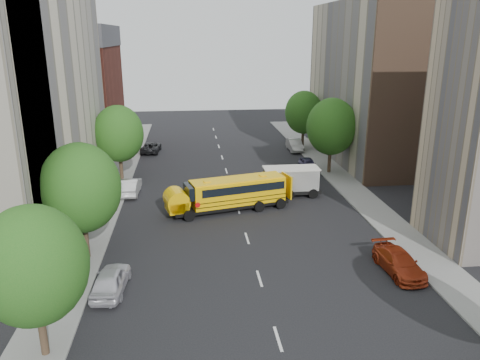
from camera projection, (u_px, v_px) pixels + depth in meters
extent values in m
plane|color=black|center=(244.00, 228.00, 36.28)|extent=(120.00, 120.00, 0.00)
cube|color=slate|center=(103.00, 210.00, 39.77)|extent=(3.00, 80.00, 0.12)
cube|color=slate|center=(363.00, 200.00, 42.24)|extent=(3.00, 80.00, 0.12)
cube|color=silver|center=(231.00, 188.00, 45.77)|extent=(0.15, 64.00, 0.01)
cube|color=beige|center=(10.00, 92.00, 37.07)|extent=(10.00, 26.00, 20.00)
cube|color=maroon|center=(76.00, 100.00, 58.99)|extent=(10.00, 15.00, 13.00)
cube|color=#B8AD8F|center=(376.00, 83.00, 54.53)|extent=(10.00, 22.00, 18.00)
cube|color=brown|center=(422.00, 94.00, 44.09)|extent=(10.10, 0.30, 18.00)
cylinder|color=yellow|center=(432.00, 9.00, 60.69)|extent=(1.00, 1.00, 35.00)
cylinder|color=#38281C|center=(42.00, 330.00, 21.41)|extent=(0.36, 0.36, 2.70)
ellipsoid|color=#175416|center=(33.00, 266.00, 20.43)|extent=(4.80, 4.80, 5.52)
cylinder|color=#38281C|center=(86.00, 239.00, 30.87)|extent=(0.36, 0.36, 2.88)
ellipsoid|color=#175416|center=(81.00, 188.00, 29.83)|extent=(5.12, 5.12, 5.89)
cylinder|color=#38281C|center=(121.00, 167.00, 47.97)|extent=(0.36, 0.36, 2.81)
ellipsoid|color=#175416|center=(119.00, 134.00, 46.95)|extent=(4.99, 4.99, 5.74)
cylinder|color=#38281C|center=(329.00, 160.00, 50.31)|extent=(0.36, 0.36, 2.95)
ellipsoid|color=#175416|center=(331.00, 127.00, 49.24)|extent=(5.25, 5.25, 6.04)
cylinder|color=#38281C|center=(303.00, 138.00, 61.73)|extent=(0.36, 0.36, 2.74)
ellipsoid|color=#175416|center=(304.00, 112.00, 60.74)|extent=(4.86, 4.86, 5.59)
cube|color=black|center=(230.00, 205.00, 39.81)|extent=(10.22, 4.66, 0.27)
cube|color=#FFBE05|center=(237.00, 191.00, 39.68)|extent=(8.31, 4.13, 2.05)
cube|color=#FFBE05|center=(183.00, 205.00, 38.27)|extent=(2.06, 2.38, 0.89)
cube|color=black|center=(193.00, 191.00, 38.27)|extent=(0.94, 2.09, 1.07)
cube|color=#FFBE05|center=(237.00, 179.00, 39.37)|extent=(8.26, 3.96, 0.12)
cube|color=black|center=(239.00, 186.00, 39.61)|extent=(7.63, 4.01, 0.67)
cube|color=black|center=(237.00, 199.00, 39.89)|extent=(8.32, 4.18, 0.05)
cube|color=black|center=(237.00, 195.00, 39.79)|extent=(8.32, 4.18, 0.05)
cube|color=#FFBE05|center=(280.00, 186.00, 41.05)|extent=(0.68, 2.19, 2.05)
cube|color=#FFBE05|center=(209.00, 181.00, 38.53)|extent=(0.65, 0.65, 0.09)
cube|color=#FFBE05|center=(259.00, 176.00, 40.04)|extent=(0.65, 0.65, 0.09)
cylinder|color=#FFBE05|center=(183.00, 199.00, 38.14)|extent=(2.32, 2.44, 1.87)
cylinder|color=red|center=(201.00, 204.00, 37.53)|extent=(0.44, 0.14, 0.44)
cylinder|color=black|center=(194.00, 215.00, 37.66)|extent=(0.93, 0.48, 0.89)
cylinder|color=black|center=(187.00, 206.00, 39.65)|extent=(0.93, 0.48, 0.89)
cylinder|color=black|center=(256.00, 207.00, 39.49)|extent=(0.93, 0.48, 0.89)
cylinder|color=black|center=(246.00, 198.00, 41.48)|extent=(0.93, 0.48, 0.89)
cylinder|color=black|center=(275.00, 204.00, 40.10)|extent=(0.93, 0.48, 0.89)
cylinder|color=black|center=(265.00, 196.00, 42.08)|extent=(0.93, 0.48, 0.89)
cube|color=black|center=(285.00, 190.00, 43.36)|extent=(6.34, 2.12, 0.32)
cube|color=silver|center=(291.00, 179.00, 43.09)|extent=(4.86, 2.01, 1.90)
cube|color=silver|center=(261.00, 183.00, 42.88)|extent=(1.48, 2.01, 1.27)
cube|color=silver|center=(292.00, 168.00, 42.79)|extent=(5.07, 2.11, 0.13)
cylinder|color=black|center=(262.00, 196.00, 42.13)|extent=(0.89, 0.26, 0.89)
cylinder|color=black|center=(259.00, 188.00, 44.14)|extent=(0.89, 0.26, 0.89)
cylinder|color=black|center=(290.00, 195.00, 42.41)|extent=(0.89, 0.26, 0.89)
cylinder|color=black|center=(285.00, 188.00, 44.41)|extent=(0.89, 0.26, 0.89)
cylinder|color=black|center=(315.00, 194.00, 42.66)|extent=(0.89, 0.26, 0.89)
cylinder|color=black|center=(309.00, 187.00, 44.67)|extent=(0.89, 0.26, 0.89)
imported|color=silver|center=(111.00, 280.00, 27.04)|extent=(2.08, 4.46, 1.48)
imported|color=silver|center=(130.00, 186.00, 43.80)|extent=(1.74, 4.59, 1.50)
imported|color=black|center=(151.00, 147.00, 59.54)|extent=(2.57, 4.86, 1.30)
imported|color=#9A2E13|center=(399.00, 262.00, 29.27)|extent=(2.19, 4.81, 1.37)
imported|color=#342F52|center=(308.00, 164.00, 51.72)|extent=(1.64, 3.89, 1.31)
imported|color=#9B9A96|center=(295.00, 145.00, 60.33)|extent=(1.66, 4.58, 1.50)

